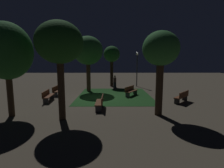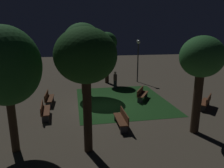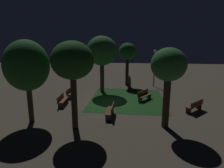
{
  "view_description": "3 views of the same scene",
  "coord_description": "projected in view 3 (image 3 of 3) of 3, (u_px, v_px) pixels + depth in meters",
  "views": [
    {
      "loc": [
        14.35,
        1.17,
        3.25
      ],
      "look_at": [
        0.45,
        1.26,
        1.3
      ],
      "focal_mm": 27.02,
      "sensor_mm": 36.0,
      "label": 1
    },
    {
      "loc": [
        13.61,
        -2.02,
        5.12
      ],
      "look_at": [
        -0.22,
        0.56,
        1.54
      ],
      "focal_mm": 33.64,
      "sensor_mm": 36.0,
      "label": 2
    },
    {
      "loc": [
        16.28,
        1.95,
        5.32
      ],
      "look_at": [
        -0.6,
        0.13,
        1.5
      ],
      "focal_mm": 31.44,
      "sensor_mm": 36.0,
      "label": 3
    }
  ],
  "objects": [
    {
      "name": "bench_corner",
      "position": [
        111.0,
        110.0,
        13.81
      ],
      "size": [
        1.8,
        0.48,
        0.88
      ],
      "color": "#512D19",
      "rests_on": "ground"
    },
    {
      "name": "tree_back_right",
      "position": [
        102.0,
        51.0,
        19.69
      ],
      "size": [
        3.08,
        3.08,
        5.74
      ],
      "color": "#423021",
      "rests_on": "ground"
    },
    {
      "name": "bench_near_trees",
      "position": [
        195.0,
        106.0,
        14.81
      ],
      "size": [
        1.64,
        1.58,
        0.88
      ],
      "color": "brown",
      "rests_on": "ground"
    },
    {
      "name": "pedestrian",
      "position": [
        129.0,
        83.0,
        20.93
      ],
      "size": [
        0.32,
        0.33,
        1.61
      ],
      "color": "black",
      "rests_on": "ground"
    },
    {
      "name": "lamp_post_near_wall",
      "position": [
        155.0,
        62.0,
        22.48
      ],
      "size": [
        0.36,
        0.36,
        4.24
      ],
      "color": "#333338",
      "rests_on": "ground"
    },
    {
      "name": "grass_lawn",
      "position": [
        127.0,
        99.0,
        18.05
      ],
      "size": [
        7.65,
        6.59,
        0.01
      ],
      "primitive_type": "cube",
      "color": "#194219",
      "rests_on": "ground"
    },
    {
      "name": "tree_near_wall",
      "position": [
        27.0,
        66.0,
        12.23
      ],
      "size": [
        2.79,
        2.79,
        5.37
      ],
      "color": "#423021",
      "rests_on": "ground"
    },
    {
      "name": "tree_lawn_side",
      "position": [
        72.0,
        62.0,
        11.26
      ],
      "size": [
        2.5,
        2.5,
        5.3
      ],
      "color": "#38281C",
      "rests_on": "ground"
    },
    {
      "name": "bench_path_side",
      "position": [
        62.0,
        100.0,
        16.3
      ],
      "size": [
        1.83,
        0.6,
        0.88
      ],
      "color": "brown",
      "rests_on": "ground"
    },
    {
      "name": "tree_back_left",
      "position": [
        127.0,
        53.0,
        22.74
      ],
      "size": [
        2.01,
        2.01,
        5.01
      ],
      "color": "#2D2116",
      "rests_on": "ground"
    },
    {
      "name": "ground_plane",
      "position": [
        110.0,
        102.0,
        17.17
      ],
      "size": [
        60.0,
        60.0,
        0.0
      ],
      "primitive_type": "plane",
      "color": "#4C4438"
    },
    {
      "name": "tree_right_canopy",
      "position": [
        169.0,
        67.0,
        11.48
      ],
      "size": [
        2.09,
        2.09,
        4.92
      ],
      "color": "#38281C",
      "rests_on": "ground"
    },
    {
      "name": "bench_front_right",
      "position": [
        144.0,
        95.0,
        17.68
      ],
      "size": [
        1.78,
        1.37,
        0.88
      ],
      "color": "brown",
      "rests_on": "ground"
    },
    {
      "name": "bench_front_left",
      "position": [
        71.0,
        92.0,
        18.63
      ],
      "size": [
        1.81,
        0.51,
        0.88
      ],
      "color": "#512D19",
      "rests_on": "ground"
    }
  ]
}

